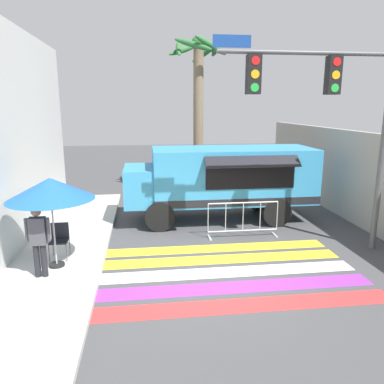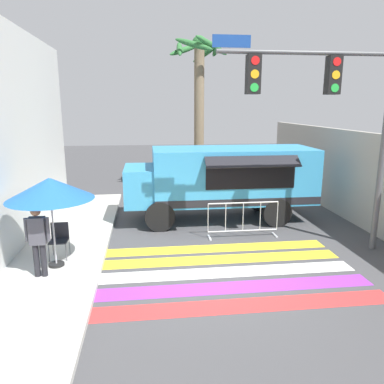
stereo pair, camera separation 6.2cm
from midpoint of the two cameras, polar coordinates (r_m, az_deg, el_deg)
The scene contains 10 objects.
ground_plane at distance 8.88m, azimuth 4.40°, elevation -12.46°, with size 60.00×60.00×0.00m, color #424244.
concrete_wall_right at distance 13.05m, azimuth 24.67°, elevation 1.62°, with size 0.20×16.00×3.01m.
crosswalk_painted at distance 8.98m, azimuth 4.25°, elevation -12.11°, with size 6.40×3.60×0.01m.
food_truck at distance 12.57m, azimuth 3.90°, elevation 2.27°, with size 6.26×2.59×2.45m.
traffic_signal_pole at distance 10.06m, azimuth 20.26°, elevation 12.92°, with size 4.59×0.29×5.52m.
patio_umbrella at distance 9.01m, azimuth -20.97°, elevation 0.41°, with size 1.95×1.95×2.12m.
folding_chair at distance 9.88m, azimuth -19.72°, elevation -6.49°, with size 0.43×0.43×0.86m.
vendor_person at distance 8.81m, azimuth -22.56°, elevation -6.46°, with size 0.53×0.21×1.60m.
barricade_front at distance 11.17m, azimuth 7.61°, elevation -4.20°, with size 2.12×0.44×1.07m.
palm_tree at distance 16.40m, azimuth 0.83°, elevation 14.92°, with size 2.49×2.56×6.64m.
Camera 1 is at (-1.71, -7.84, 3.80)m, focal length 35.00 mm.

